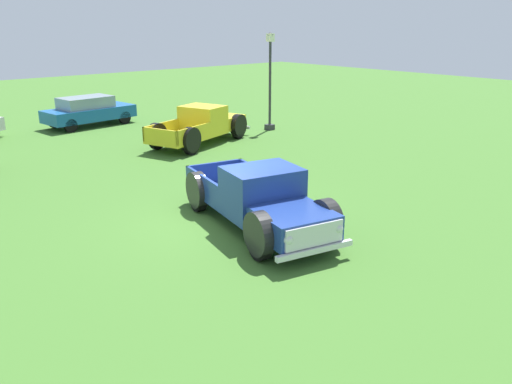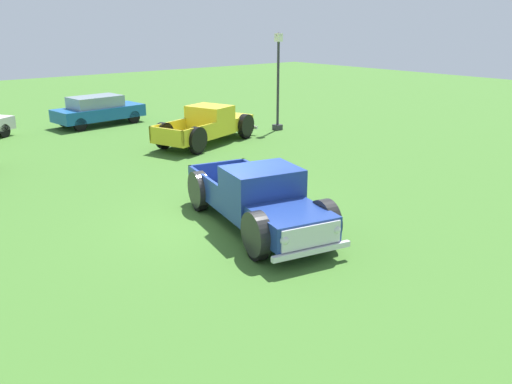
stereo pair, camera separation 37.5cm
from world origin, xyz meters
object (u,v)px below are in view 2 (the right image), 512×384
object	(u,v)px
pickup_truck_behind_left	(211,125)
lamp_post_near	(278,80)
pickup_truck_foreground	(263,202)
sedan_distant_a	(98,110)

from	to	relation	value
pickup_truck_behind_left	lamp_post_near	xyz separation A→B (m)	(3.95, 0.18, 1.61)
pickup_truck_foreground	sedan_distant_a	world-z (taller)	pickup_truck_foreground
sedan_distant_a	lamp_post_near	distance (m)	9.10
pickup_truck_foreground	pickup_truck_behind_left	bearing A→B (deg)	62.51
sedan_distant_a	lamp_post_near	size ratio (longest dim) A/B	1.00
sedan_distant_a	pickup_truck_behind_left	bearing A→B (deg)	-72.22
pickup_truck_foreground	sedan_distant_a	xyz separation A→B (m)	(2.58, 15.86, -0.00)
pickup_truck_behind_left	lamp_post_near	distance (m)	4.27
pickup_truck_foreground	pickup_truck_behind_left	distance (m)	10.28
sedan_distant_a	lamp_post_near	bearing A→B (deg)	-47.05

